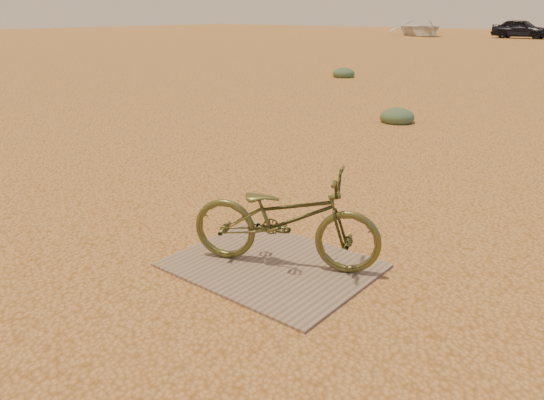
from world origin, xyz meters
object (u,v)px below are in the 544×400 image
Objects in this scene: bicycle at (285,218)px; car at (521,29)px; boat_near_left at (420,28)px; plywood_board at (272,265)px.

car is (-9.25, 40.27, 0.27)m from bicycle.
boat_near_left is (-7.56, -0.65, -0.08)m from car.
plywood_board is 0.26× the size of boat_near_left.
car reaches higher than bicycle.
boat_near_left is (-16.74, 39.68, 0.59)m from plywood_board.
bicycle is 0.25× the size of boat_near_left.
boat_near_left reaches higher than plywood_board.
bicycle is 41.32m from car.
plywood_board is 0.41m from bicycle.
plywood_board is at bearing 105.36° from bicycle.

